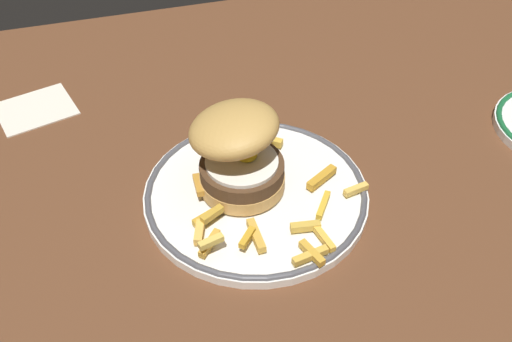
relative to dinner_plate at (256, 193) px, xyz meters
The scene contains 5 objects.
ground_plane 6.91cm from the dinner_plate, 18.56° to the right, with size 147.64×109.47×4.00cm, color brown.
dinner_plate is the anchor object (origin of this frame).
burger 6.62cm from the dinner_plate, 137.40° to the left, with size 15.33×15.14×11.45cm.
fries_pile 3.56cm from the dinner_plate, 92.11° to the right, with size 22.56×28.17×2.36cm.
napkin 37.56cm from the dinner_plate, 134.29° to the left, with size 10.66×9.14×0.40cm, color silver.
Camera 1 is at (-20.51, -47.32, 52.31)cm, focal length 41.02 mm.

